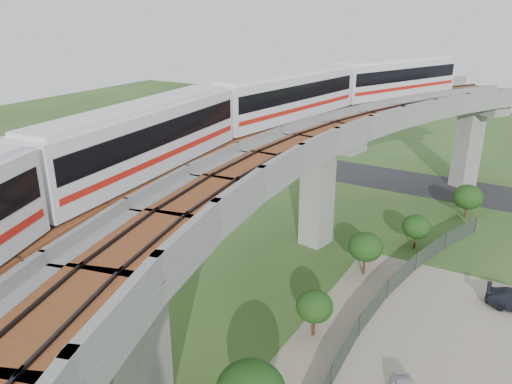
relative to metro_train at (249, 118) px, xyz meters
The scene contains 9 objects.
ground 12.33m from the metro_train, 116.39° to the right, with size 160.00×160.00×0.00m, color #2E4E1F.
asphalt_road 31.77m from the metro_train, 90.69° to the left, with size 60.00×8.00×0.03m, color #232326.
viaduct 4.83m from the metro_train, 11.47° to the right, with size 19.58×73.98×11.40m.
metro_train is the anchor object (origin of this frame).
fence 14.92m from the metro_train, ahead, with size 3.87×38.73×1.50m.
tree_0 26.38m from the metro_train, 64.27° to the left, with size 2.72×2.72×3.18m.
tree_1 18.33m from the metro_train, 57.88° to the left, with size 2.28×2.28×2.93m.
tree_2 13.37m from the metro_train, 48.33° to the left, with size 2.51×2.51×3.33m.
tree_3 11.93m from the metro_train, 19.83° to the right, with size 2.22×2.22×2.99m.
Camera 1 is at (15.92, -24.88, 18.63)m, focal length 35.00 mm.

